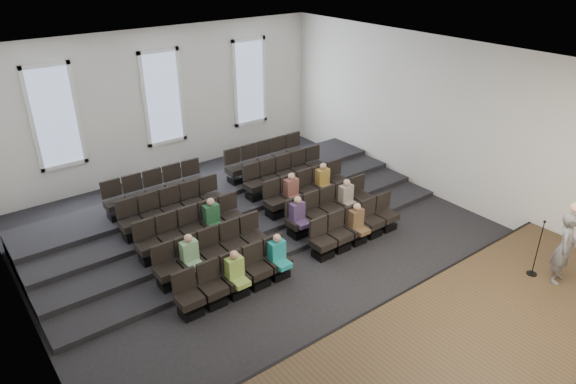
% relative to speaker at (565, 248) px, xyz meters
% --- Properties ---
extents(ground, '(14.00, 14.00, 0.00)m').
position_rel_speaker_xyz_m(ground, '(-3.86, 5.13, -1.36)').
color(ground, black).
rests_on(ground, ground).
extents(ceiling, '(12.00, 14.00, 0.02)m').
position_rel_speaker_xyz_m(ceiling, '(-3.86, 5.13, 3.65)').
color(ceiling, white).
rests_on(ceiling, ground).
extents(wall_back, '(12.00, 0.04, 5.00)m').
position_rel_speaker_xyz_m(wall_back, '(-3.86, 12.15, 1.14)').
color(wall_back, silver).
rests_on(wall_back, ground).
extents(wall_left, '(0.04, 14.00, 5.00)m').
position_rel_speaker_xyz_m(wall_left, '(-9.88, 5.13, 1.14)').
color(wall_left, silver).
rests_on(wall_left, ground).
extents(wall_right, '(0.04, 14.00, 5.00)m').
position_rel_speaker_xyz_m(wall_right, '(2.16, 5.13, 1.14)').
color(wall_right, silver).
rests_on(wall_right, ground).
extents(stage, '(11.80, 3.60, 0.50)m').
position_rel_speaker_xyz_m(stage, '(-3.86, 0.03, -1.11)').
color(stage, '#41311B').
rests_on(stage, ground).
extents(stage_lip, '(11.80, 0.06, 0.52)m').
position_rel_speaker_xyz_m(stage_lip, '(-3.86, 1.80, -1.11)').
color(stage_lip, black).
rests_on(stage_lip, ground).
extents(risers, '(11.80, 4.80, 0.60)m').
position_rel_speaker_xyz_m(risers, '(-3.86, 8.30, -1.17)').
color(risers, black).
rests_on(risers, ground).
extents(seating_rows, '(6.80, 4.70, 1.67)m').
position_rel_speaker_xyz_m(seating_rows, '(-3.86, 6.67, -0.68)').
color(seating_rows, black).
rests_on(seating_rows, ground).
extents(windows, '(8.44, 0.10, 3.24)m').
position_rel_speaker_xyz_m(windows, '(-3.86, 12.08, 1.34)').
color(windows, white).
rests_on(windows, wall_back).
extents(audience, '(5.45, 2.64, 1.10)m').
position_rel_speaker_xyz_m(audience, '(-3.58, 5.58, -0.53)').
color(audience, '#89AD45').
rests_on(audience, seating_rows).
extents(speaker, '(0.72, 0.58, 1.72)m').
position_rel_speaker_xyz_m(speaker, '(0.00, 0.00, 0.00)').
color(speaker, '#5F5C5A').
rests_on(speaker, stage).
extents(mic_stand, '(0.24, 0.24, 1.43)m').
position_rel_speaker_xyz_m(mic_stand, '(-0.23, 0.46, -0.44)').
color(mic_stand, black).
rests_on(mic_stand, stage).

